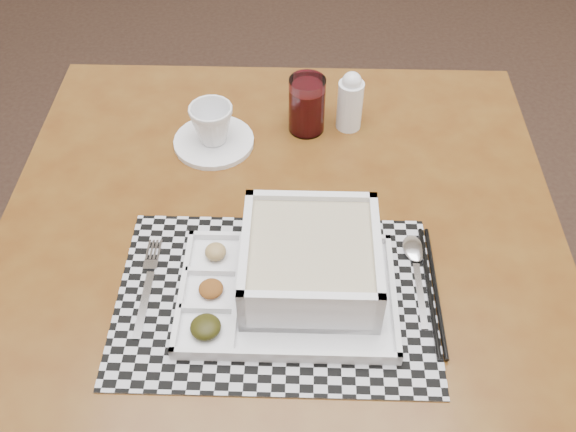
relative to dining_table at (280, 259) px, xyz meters
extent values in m
cube|color=#4D270E|center=(0.00, 0.00, 0.05)|extent=(1.03, 1.03, 0.04)
cylinder|color=#4D270E|center=(-0.37, 0.46, -0.30)|extent=(0.05, 0.05, 0.66)
cylinder|color=#4D270E|center=(0.46, 0.37, -0.30)|extent=(0.05, 0.05, 0.66)
cube|color=#4D270E|center=(0.04, 0.40, 0.00)|extent=(0.80, 0.11, 0.07)
cube|color=#4D270E|center=(-0.40, 0.04, 0.00)|extent=(0.11, 0.80, 0.07)
cube|color=#4D270E|center=(0.40, -0.04, 0.00)|extent=(0.11, 0.80, 0.07)
cube|color=#B3B3BC|center=(-0.01, -0.13, 0.07)|extent=(0.51, 0.37, 0.00)
cube|color=white|center=(0.00, -0.13, 0.08)|extent=(0.34, 0.25, 0.01)
cube|color=white|center=(0.01, -0.03, 0.09)|extent=(0.32, 0.04, 0.01)
cube|color=white|center=(-0.01, -0.24, 0.09)|extent=(0.32, 0.04, 0.01)
cube|color=white|center=(-0.15, -0.12, 0.09)|extent=(0.03, 0.22, 0.01)
cube|color=white|center=(0.16, -0.15, 0.09)|extent=(0.03, 0.22, 0.01)
cube|color=white|center=(-0.07, -0.13, 0.09)|extent=(0.03, 0.20, 0.01)
cube|color=white|center=(-0.12, -0.16, 0.09)|extent=(0.08, 0.02, 0.01)
cube|color=white|center=(-0.11, -0.09, 0.09)|extent=(0.08, 0.02, 0.01)
ellipsoid|color=black|center=(-0.12, -0.19, 0.10)|extent=(0.04, 0.04, 0.02)
ellipsoid|color=#4F2E0D|center=(-0.11, -0.12, 0.09)|extent=(0.04, 0.04, 0.02)
ellipsoid|color=olive|center=(-0.10, -0.06, 0.10)|extent=(0.03, 0.03, 0.02)
cube|color=white|center=(0.04, -0.11, 0.09)|extent=(0.22, 0.22, 0.01)
cube|color=white|center=(0.05, -0.01, 0.13)|extent=(0.20, 0.03, 0.08)
cube|color=white|center=(0.03, -0.20, 0.13)|extent=(0.20, 0.03, 0.08)
cube|color=white|center=(-0.05, -0.10, 0.13)|extent=(0.03, 0.20, 0.08)
cube|color=white|center=(0.13, -0.12, 0.13)|extent=(0.03, 0.20, 0.08)
cube|color=tan|center=(0.04, -0.11, 0.12)|extent=(0.20, 0.20, 0.07)
cube|color=silver|center=(-0.21, -0.13, 0.08)|extent=(0.02, 0.12, 0.00)
cube|color=silver|center=(-0.21, -0.06, 0.08)|extent=(0.02, 0.02, 0.00)
cube|color=silver|center=(-0.21, -0.03, 0.08)|extent=(0.01, 0.04, 0.00)
cube|color=silver|center=(-0.21, -0.03, 0.08)|extent=(0.01, 0.04, 0.00)
cube|color=silver|center=(-0.20, -0.03, 0.08)|extent=(0.01, 0.04, 0.00)
cube|color=silver|center=(-0.19, -0.03, 0.08)|extent=(0.01, 0.04, 0.00)
cube|color=silver|center=(0.20, -0.15, 0.08)|extent=(0.02, 0.12, 0.00)
ellipsoid|color=silver|center=(0.21, -0.06, 0.08)|extent=(0.04, 0.06, 0.01)
cylinder|color=black|center=(0.22, -0.14, 0.08)|extent=(0.03, 0.24, 0.01)
cylinder|color=black|center=(0.23, -0.14, 0.08)|extent=(0.03, 0.24, 0.01)
cylinder|color=white|center=(-0.11, 0.23, 0.08)|extent=(0.15, 0.15, 0.01)
imported|color=white|center=(-0.11, 0.23, 0.12)|extent=(0.09, 0.09, 0.07)
cylinder|color=white|center=(0.07, 0.26, 0.13)|extent=(0.07, 0.07, 0.11)
cylinder|color=#3D040A|center=(0.07, 0.26, 0.12)|extent=(0.06, 0.06, 0.09)
cylinder|color=white|center=(0.15, 0.26, 0.12)|extent=(0.05, 0.05, 0.10)
sphere|color=white|center=(0.15, 0.26, 0.18)|extent=(0.04, 0.04, 0.04)
camera|label=1|loc=(-0.04, -0.69, 0.86)|focal=40.00mm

